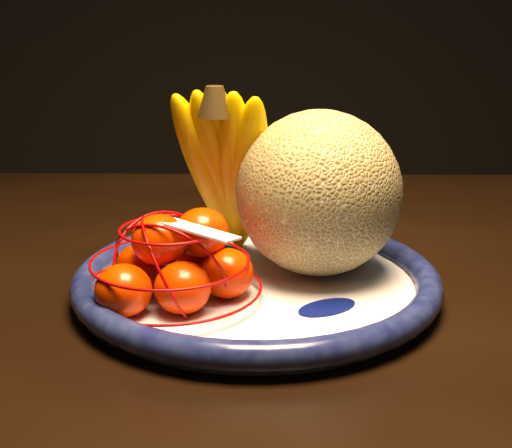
{
  "coord_description": "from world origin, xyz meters",
  "views": [
    {
      "loc": [
        -0.15,
        -0.7,
        0.99
      ],
      "look_at": [
        -0.11,
        -0.03,
        0.79
      ],
      "focal_mm": 50.0,
      "sensor_mm": 36.0,
      "label": 1
    }
  ],
  "objects": [
    {
      "name": "dining_table",
      "position": [
        -0.01,
        0.05,
        0.64
      ],
      "size": [
        1.49,
        0.96,
        0.72
      ],
      "rotation": [
        0.0,
        0.0,
        -0.07
      ],
      "color": "black",
      "rests_on": "ground"
    },
    {
      "name": "fruit_bowl",
      "position": [
        -0.11,
        -0.04,
        0.73
      ],
      "size": [
        0.36,
        0.36,
        0.03
      ],
      "rotation": [
        0.0,
        0.0,
        -0.1
      ],
      "color": "white",
      "rests_on": "dining_table"
    },
    {
      "name": "cantaloupe",
      "position": [
        -0.05,
        -0.02,
        0.81
      ],
      "size": [
        0.17,
        0.17,
        0.17
      ],
      "primitive_type": "sphere",
      "color": "olive",
      "rests_on": "fruit_bowl"
    },
    {
      "name": "banana_bunch",
      "position": [
        -0.14,
        0.03,
        0.83
      ],
      "size": [
        0.13,
        0.13,
        0.2
      ],
      "rotation": [
        0.0,
        0.0,
        -0.35
      ],
      "color": "#E0C300",
      "rests_on": "fruit_bowl"
    },
    {
      "name": "mandarin_bag",
      "position": [
        -0.19,
        -0.08,
        0.76
      ],
      "size": [
        0.2,
        0.2,
        0.11
      ],
      "rotation": [
        0.0,
        0.0,
        0.25
      ],
      "color": "#F83A00",
      "rests_on": "fruit_bowl"
    },
    {
      "name": "price_tag",
      "position": [
        -0.17,
        -0.1,
        0.8
      ],
      "size": [
        0.08,
        0.06,
        0.01
      ],
      "primitive_type": "cube",
      "rotation": [
        -0.14,
        0.1,
        -0.55
      ],
      "color": "white",
      "rests_on": "mandarin_bag"
    }
  ]
}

